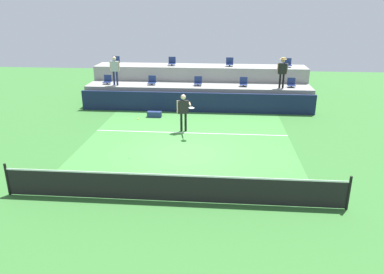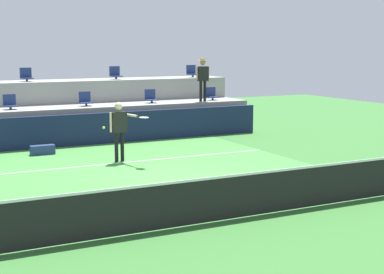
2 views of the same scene
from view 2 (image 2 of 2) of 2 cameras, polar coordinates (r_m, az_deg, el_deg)
ground_plane at (r=15.41m, az=-2.51°, el=-4.00°), size 40.00×40.00×0.00m
court_inner_paint at (r=16.30m, az=-3.96°, el=-3.29°), size 9.00×10.00×0.01m
court_service_line at (r=17.57m, az=-5.74°, el=-2.41°), size 9.00×0.06×0.00m
tennis_net at (r=11.86m, az=5.51°, el=-5.47°), size 10.48×0.08×1.07m
sponsor_backboard at (r=20.84m, az=-9.34°, el=0.80°), size 13.00×0.16×1.10m
seating_tier_lower at (r=22.06m, az=-10.36°, el=1.42°), size 13.00×1.80×1.25m
seating_tier_upper at (r=23.73m, az=-11.64°, el=2.93°), size 13.00×1.80×2.10m
stadium_chair_lower_left at (r=21.31m, az=-17.34°, el=3.17°), size 0.44×0.40×0.52m
stadium_chair_lower_center at (r=21.91m, az=-10.36°, el=3.57°), size 0.44×0.40×0.52m
stadium_chair_lower_right at (r=22.79m, az=-4.03°, el=3.89°), size 0.44×0.40×0.52m
stadium_chair_lower_far_right at (r=23.96m, az=1.94°, el=4.15°), size 0.44×0.40×0.52m
stadium_chair_upper_left at (r=23.18m, az=-15.87°, el=5.77°), size 0.44×0.40×0.52m
stadium_chair_upper_right at (r=24.12m, az=-7.49°, el=6.14°), size 0.44×0.40×0.52m
stadium_chair_upper_far_right at (r=25.49m, az=-0.01°, el=6.36°), size 0.44×0.40×0.52m
tennis_player at (r=17.46m, az=-7.07°, el=1.16°), size 0.92×1.19×1.79m
spectator_with_hat at (r=23.27m, az=1.06°, el=6.06°), size 0.58×0.41×1.71m
tennis_ball at (r=14.15m, az=-8.61°, el=0.90°), size 0.07×0.07×0.07m
equipment_bag at (r=19.24m, az=-14.38°, el=-1.23°), size 0.76×0.28×0.30m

